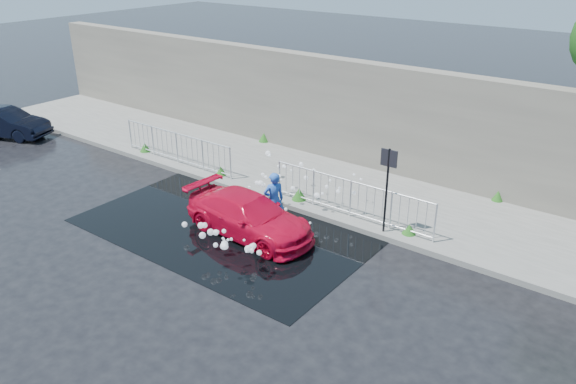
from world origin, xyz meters
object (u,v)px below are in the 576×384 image
red_car (249,216)px  person (274,200)px  dark_car (6,123)px  sign_post (388,177)px

red_car → person: 0.83m
red_car → dark_car: dark_car is taller
red_car → dark_car: bearing=91.2°
person → dark_car: bearing=-56.5°
red_car → person: (0.25, 0.75, 0.25)m
dark_car → person: (13.43, 0.32, 0.23)m
sign_post → person: 3.13m
dark_car → person: size_ratio=2.18×
sign_post → person: (-2.70, -1.30, -0.92)m
red_car → dark_car: (-13.17, 0.43, 0.02)m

